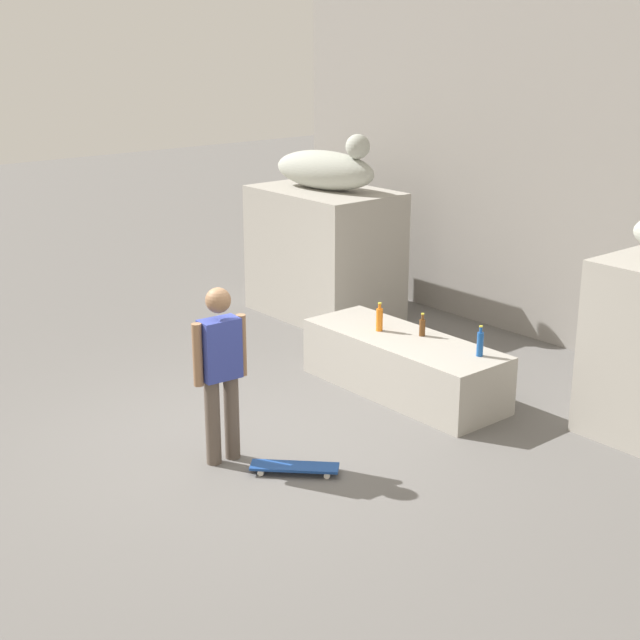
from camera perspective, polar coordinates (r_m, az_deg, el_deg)
name	(u,v)px	position (r m, az deg, el deg)	size (l,w,h in m)	color
ground_plane	(250,444)	(9.05, -4.35, -7.62)	(40.00, 40.00, 0.00)	#605E5B
facade_wall	(583,76)	(11.77, 15.95, 14.31)	(9.38, 0.60, 6.59)	gray
pedestal_left	(325,253)	(12.74, 0.28, 4.18)	(1.97, 1.32, 1.76)	#A39E93
statue_reclining_left	(327,169)	(12.50, 0.42, 9.34)	(1.68, 0.86, 0.78)	#ADB0A4
ledge_block	(403,365)	(10.17, 5.18, -2.77)	(2.41, 0.88, 0.63)	#A39E93
skater	(220,367)	(8.38, -6.17, -2.93)	(0.23, 0.54, 1.67)	brown
skateboard	(295,467)	(8.43, -1.58, -9.06)	(0.71, 0.71, 0.08)	navy
bottle_orange	(379,319)	(10.22, 3.70, 0.06)	(0.08, 0.08, 0.32)	orange
bottle_blue	(480,343)	(9.56, 9.86, -1.43)	(0.07, 0.07, 0.33)	#194C99
bottle_brown	(422,327)	(10.10, 6.34, -0.42)	(0.07, 0.07, 0.26)	#593314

